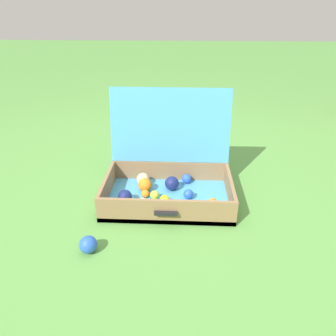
# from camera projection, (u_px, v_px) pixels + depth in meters

# --- Properties ---
(ground_plane) EXTENTS (16.00, 16.00, 0.00)m
(ground_plane) POSITION_uv_depth(u_px,v_px,m) (172.00, 197.00, 1.78)
(ground_plane) COLOR #569342
(open_suitcase) EXTENTS (0.68, 0.53, 0.55)m
(open_suitcase) POSITION_uv_depth(u_px,v_px,m) (167.00, 176.00, 1.74)
(open_suitcase) COLOR #4799C6
(open_suitcase) RESTS_ON ground
(stray_ball_on_grass) EXTENTS (0.08, 0.08, 0.08)m
(stray_ball_on_grass) POSITION_uv_depth(u_px,v_px,m) (88.00, 245.00, 1.37)
(stray_ball_on_grass) COLOR blue
(stray_ball_on_grass) RESTS_ON ground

